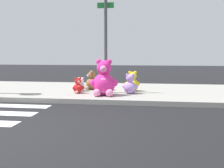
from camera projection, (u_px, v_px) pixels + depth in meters
name	position (u px, v px, depth m)	size (l,w,h in m)	color
ground_plane	(13.00, 135.00, 4.64)	(60.00, 60.00, 0.00)	black
sidewalk	(84.00, 91.00, 9.75)	(28.00, 4.40, 0.15)	#9E9B93
sign_pole	(106.00, 43.00, 8.62)	(0.56, 0.11, 3.20)	#4C4C51
plush_pink_large	(104.00, 81.00, 8.18)	(0.91, 0.80, 1.17)	#F22D93
plush_yellow	(132.00, 83.00, 9.18)	(0.56, 0.51, 0.73)	yellow
plush_red	(78.00, 87.00, 8.66)	(0.38, 0.39, 0.54)	red
plush_lime	(105.00, 84.00, 9.40)	(0.41, 0.46, 0.60)	#8CD133
plush_white	(81.00, 86.00, 9.16)	(0.39, 0.35, 0.50)	white
plush_lavender	(130.00, 86.00, 8.57)	(0.53, 0.46, 0.68)	#B28CD8
plush_brown	(91.00, 82.00, 9.56)	(0.51, 0.54, 0.72)	olive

